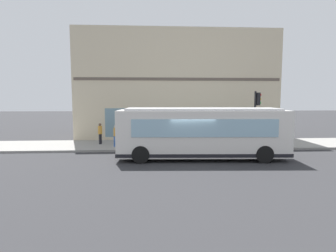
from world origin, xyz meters
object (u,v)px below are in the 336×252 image
at_px(fire_hydrant, 187,141).
at_px(newspaper_vending_box, 226,135).
at_px(pedestrian_walking_along_curb, 284,131).
at_px(pedestrian_near_building_entrance, 100,132).
at_px(pedestrian_near_hydrant, 116,134).
at_px(traffic_light_near_corner, 257,108).
at_px(pedestrian_by_light_pole, 185,128).
at_px(city_bus_nearside, 202,133).

bearing_deg(fire_hydrant, newspaper_vending_box, -54.04).
distance_m(fire_hydrant, pedestrian_walking_along_curb, 7.50).
distance_m(fire_hydrant, pedestrian_near_building_entrance, 6.68).
relative_size(fire_hydrant, pedestrian_walking_along_curb, 0.43).
bearing_deg(pedestrian_near_building_entrance, pedestrian_near_hydrant, -131.23).
xyz_separation_m(pedestrian_walking_along_curb, pedestrian_near_hydrant, (-0.34, 12.66, -0.11)).
distance_m(fire_hydrant, newspaper_vending_box, 4.44).
relative_size(fire_hydrant, newspaper_vending_box, 0.82).
xyz_separation_m(traffic_light_near_corner, pedestrian_by_light_pole, (3.19, 4.73, -1.73)).
bearing_deg(traffic_light_near_corner, newspaper_vending_box, 22.31).
xyz_separation_m(pedestrian_walking_along_curb, pedestrian_by_light_pole, (2.12, 7.30, 0.05)).
height_order(pedestrian_by_light_pole, newspaper_vending_box, pedestrian_by_light_pole).
distance_m(pedestrian_near_hydrant, newspaper_vending_box, 9.13).
distance_m(pedestrian_near_hydrant, pedestrian_by_light_pole, 5.90).
xyz_separation_m(traffic_light_near_corner, pedestrian_walking_along_curb, (1.07, -2.57, -1.78)).
xyz_separation_m(pedestrian_walking_along_curb, newspaper_vending_box, (2.08, 3.87, -0.55)).
height_order(pedestrian_near_building_entrance, newspaper_vending_box, pedestrian_near_building_entrance).
relative_size(pedestrian_by_light_pole, newspaper_vending_box, 2.02).
bearing_deg(pedestrian_by_light_pole, pedestrian_near_hydrant, 114.64).
height_order(pedestrian_near_hydrant, newspaper_vending_box, pedestrian_near_hydrant).
relative_size(pedestrian_walking_along_curb, pedestrian_by_light_pole, 0.96).
bearing_deg(pedestrian_near_building_entrance, pedestrian_walking_along_curb, -93.35).
bearing_deg(pedestrian_walking_along_curb, newspaper_vending_box, 61.68).
bearing_deg(fire_hydrant, pedestrian_walking_along_curb, -86.01).
relative_size(pedestrian_walking_along_curb, pedestrian_near_hydrant, 1.10).
bearing_deg(traffic_light_near_corner, pedestrian_by_light_pole, 56.03).
bearing_deg(newspaper_vending_box, fire_hydrant, 125.96).
relative_size(pedestrian_near_building_entrance, newspaper_vending_box, 1.78).
distance_m(city_bus_nearside, pedestrian_near_building_entrance, 8.47).
xyz_separation_m(pedestrian_near_hydrant, newspaper_vending_box, (2.42, -8.79, -0.44)).
height_order(pedestrian_by_light_pole, pedestrian_near_building_entrance, pedestrian_by_light_pole).
relative_size(traffic_light_near_corner, newspaper_vending_box, 4.44).
height_order(traffic_light_near_corner, newspaper_vending_box, traffic_light_near_corner).
xyz_separation_m(fire_hydrant, pedestrian_walking_along_curb, (0.52, -7.46, 0.64)).
height_order(traffic_light_near_corner, pedestrian_near_hydrant, traffic_light_near_corner).
xyz_separation_m(fire_hydrant, pedestrian_near_hydrant, (0.18, 5.20, 0.53)).
height_order(pedestrian_near_hydrant, pedestrian_by_light_pole, pedestrian_by_light_pole).
bearing_deg(newspaper_vending_box, pedestrian_near_building_entrance, 97.13).
relative_size(pedestrian_near_hydrant, pedestrian_by_light_pole, 0.87).
distance_m(fire_hydrant, pedestrian_near_hydrant, 5.23).
distance_m(traffic_light_near_corner, fire_hydrant, 5.48).
distance_m(city_bus_nearside, pedestrian_by_light_pole, 6.15).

